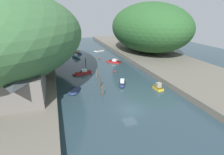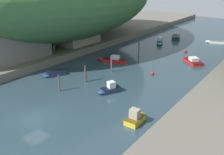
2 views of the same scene
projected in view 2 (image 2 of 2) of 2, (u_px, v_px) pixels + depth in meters
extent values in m
plane|color=#283D47|center=(155.00, 57.00, 51.08)|extent=(130.00, 130.00, 0.00)
cube|color=#666056|center=(72.00, 39.00, 63.94)|extent=(22.00, 120.00, 1.36)
cube|color=slate|center=(10.00, 46.00, 44.37)|extent=(7.30, 12.88, 5.09)
pyramid|color=#3D4247|center=(6.00, 26.00, 43.05)|extent=(7.88, 13.91, 2.05)
cube|color=gray|center=(78.00, 35.00, 55.92)|extent=(5.93, 8.90, 3.79)
pyramid|color=#38704C|center=(77.00, 22.00, 54.86)|extent=(6.41, 9.61, 1.96)
cube|color=navy|center=(56.00, 73.00, 41.78)|extent=(2.99, 3.57, 0.55)
ellipsoid|color=navy|center=(47.00, 75.00, 41.04)|extent=(2.33, 2.12, 0.55)
cube|color=black|center=(56.00, 72.00, 41.68)|extent=(3.05, 3.64, 0.03)
cube|color=red|center=(193.00, 62.00, 47.55)|extent=(4.56, 4.46, 0.49)
ellipsoid|color=red|center=(188.00, 58.00, 49.53)|extent=(2.91, 2.90, 0.49)
cube|color=#450A0A|center=(193.00, 61.00, 47.45)|extent=(4.65, 4.55, 0.03)
cube|color=silver|center=(194.00, 59.00, 47.21)|extent=(2.09, 2.08, 0.67)
cube|color=teal|center=(160.00, 42.00, 61.95)|extent=(2.57, 3.91, 0.65)
ellipsoid|color=teal|center=(159.00, 44.00, 60.27)|extent=(1.80, 2.17, 0.65)
cube|color=#132A33|center=(160.00, 41.00, 61.82)|extent=(2.62, 3.99, 0.03)
cube|color=silver|center=(160.00, 39.00, 61.76)|extent=(1.30, 1.53, 0.93)
cube|color=red|center=(115.00, 61.00, 48.09)|extent=(4.77, 2.57, 0.58)
ellipsoid|color=red|center=(104.00, 59.00, 48.87)|extent=(2.55, 1.92, 0.58)
cube|color=#450A0A|center=(115.00, 59.00, 47.98)|extent=(4.86, 2.62, 0.03)
cube|color=silver|center=(115.00, 57.00, 47.80)|extent=(1.80, 1.39, 0.74)
cube|color=gold|center=(135.00, 120.00, 27.82)|extent=(1.56, 2.50, 0.63)
ellipsoid|color=gold|center=(140.00, 116.00, 28.75)|extent=(1.44, 1.27, 0.63)
cube|color=#4C3E0E|center=(135.00, 118.00, 27.70)|extent=(1.59, 2.55, 0.03)
cube|color=#9E937F|center=(135.00, 114.00, 27.44)|extent=(1.06, 0.89, 1.09)
cube|color=navy|center=(176.00, 38.00, 66.59)|extent=(3.56, 4.77, 0.58)
ellipsoid|color=navy|center=(176.00, 36.00, 68.54)|extent=(2.61, 2.74, 0.58)
cube|color=black|center=(176.00, 37.00, 66.48)|extent=(3.63, 4.86, 0.03)
cube|color=#9E937F|center=(176.00, 35.00, 66.17)|extent=(1.89, 1.95, 1.03)
cube|color=white|center=(218.00, 42.00, 62.17)|extent=(4.26, 2.69, 0.56)
ellipsoid|color=white|center=(209.00, 42.00, 62.66)|extent=(2.34, 1.88, 0.56)
cube|color=#525252|center=(218.00, 41.00, 62.06)|extent=(4.34, 2.74, 0.03)
cube|color=navy|center=(111.00, 90.00, 35.37)|extent=(2.35, 3.04, 0.63)
ellipsoid|color=navy|center=(102.00, 92.00, 34.75)|extent=(1.72, 1.77, 0.63)
cube|color=black|center=(111.00, 88.00, 35.25)|extent=(2.40, 3.10, 0.03)
cube|color=silver|center=(111.00, 85.00, 35.12)|extent=(1.25, 1.26, 0.94)
cylinder|color=brown|center=(59.00, 84.00, 35.31)|extent=(0.23, 0.23, 2.35)
sphere|color=brown|center=(58.00, 76.00, 34.86)|extent=(0.21, 0.21, 0.21)
cylinder|color=#4C3D2D|center=(85.00, 74.00, 38.57)|extent=(0.28, 0.28, 2.49)
sphere|color=#4C3D2D|center=(85.00, 66.00, 38.09)|extent=(0.25, 0.25, 0.25)
cylinder|color=brown|center=(111.00, 65.00, 42.70)|extent=(0.20, 0.20, 2.38)
sphere|color=brown|center=(111.00, 58.00, 42.25)|extent=(0.18, 0.18, 0.18)
cylinder|color=brown|center=(139.00, 49.00, 51.26)|extent=(0.23, 0.23, 2.94)
sphere|color=brown|center=(139.00, 42.00, 50.70)|extent=(0.21, 0.21, 0.21)
sphere|color=red|center=(153.00, 73.00, 41.77)|extent=(0.50, 0.50, 0.50)
cone|color=red|center=(153.00, 71.00, 41.63)|extent=(0.25, 0.25, 0.25)
sphere|color=red|center=(185.00, 51.00, 54.34)|extent=(0.59, 0.59, 0.59)
cone|color=red|center=(186.00, 49.00, 54.18)|extent=(0.29, 0.29, 0.29)
cylinder|color=#282D3D|center=(54.00, 52.00, 48.26)|extent=(0.13, 0.13, 0.85)
cylinder|color=#282D3D|center=(55.00, 52.00, 48.38)|extent=(0.13, 0.13, 0.85)
cube|color=#2D2D33|center=(54.00, 48.00, 48.05)|extent=(0.26, 0.40, 0.62)
sphere|color=beige|center=(54.00, 46.00, 47.89)|extent=(0.22, 0.22, 0.22)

